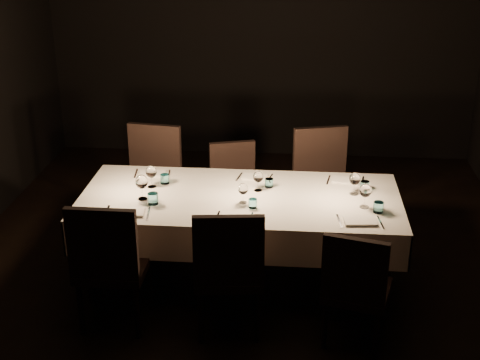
# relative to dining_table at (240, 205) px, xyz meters

# --- Properties ---
(room) EXTENTS (5.01, 6.01, 3.01)m
(room) POSITION_rel_dining_table_xyz_m (0.00, 0.00, 0.81)
(room) COLOR black
(room) RESTS_ON ground
(dining_table) EXTENTS (2.52, 1.12, 0.76)m
(dining_table) POSITION_rel_dining_table_xyz_m (0.00, 0.00, 0.00)
(dining_table) COLOR black
(dining_table) RESTS_ON ground
(chair_near_left) EXTENTS (0.49, 0.49, 1.02)m
(chair_near_left) POSITION_rel_dining_table_xyz_m (-0.87, -0.73, -0.13)
(chair_near_left) COLOR black
(chair_near_left) RESTS_ON ground
(place_setting_near_left) EXTENTS (0.37, 0.42, 0.20)m
(place_setting_near_left) POSITION_rel_dining_table_xyz_m (-0.75, -0.22, 0.15)
(place_setting_near_left) COLOR white
(place_setting_near_left) RESTS_ON dining_table
(chair_near_center) EXTENTS (0.53, 0.53, 1.00)m
(chair_near_center) POSITION_rel_dining_table_xyz_m (-0.02, -0.74, -0.14)
(chair_near_center) COLOR black
(chair_near_center) RESTS_ON ground
(place_setting_near_center) EXTENTS (0.29, 0.39, 0.16)m
(place_setting_near_center) POSITION_rel_dining_table_xyz_m (0.04, -0.22, 0.14)
(place_setting_near_center) COLOR white
(place_setting_near_center) RESTS_ON dining_table
(chair_near_right) EXTENTS (0.53, 0.53, 0.91)m
(chair_near_right) POSITION_rel_dining_table_xyz_m (0.86, -0.81, -0.18)
(chair_near_right) COLOR black
(chair_near_right) RESTS_ON ground
(place_setting_near_right) EXTENTS (0.35, 0.41, 0.19)m
(place_setting_near_right) POSITION_rel_dining_table_xyz_m (0.96, -0.22, 0.15)
(place_setting_near_right) COLOR white
(place_setting_near_right) RESTS_ON dining_table
(chair_far_left) EXTENTS (0.56, 0.56, 1.03)m
(chair_far_left) POSITION_rel_dining_table_xyz_m (-0.88, 0.78, -0.12)
(chair_far_left) COLOR black
(chair_far_left) RESTS_ON ground
(place_setting_far_left) EXTENTS (0.34, 0.41, 0.18)m
(place_setting_far_left) POSITION_rel_dining_table_xyz_m (-0.72, 0.22, 0.15)
(place_setting_far_left) COLOR white
(place_setting_far_left) RESTS_ON dining_table
(chair_far_center) EXTENTS (0.52, 0.52, 0.88)m
(chair_far_center) POSITION_rel_dining_table_xyz_m (-0.12, 0.84, -0.20)
(chair_far_center) COLOR black
(chair_far_center) RESTS_ON ground
(place_setting_far_center) EXTENTS (0.32, 0.39, 0.17)m
(place_setting_far_center) POSITION_rel_dining_table_xyz_m (0.14, 0.22, 0.14)
(place_setting_far_center) COLOR white
(place_setting_far_center) RESTS_ON dining_table
(chair_far_right) EXTENTS (0.60, 0.60, 1.03)m
(chair_far_right) POSITION_rel_dining_table_xyz_m (0.68, 0.84, -0.12)
(chair_far_right) COLOR black
(chair_far_right) RESTS_ON ground
(place_setting_far_right) EXTENTS (0.34, 0.40, 0.18)m
(place_setting_far_right) POSITION_rel_dining_table_xyz_m (0.90, 0.22, 0.15)
(place_setting_far_right) COLOR white
(place_setting_far_right) RESTS_ON dining_table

